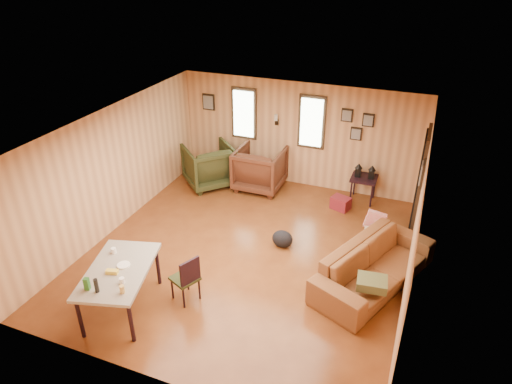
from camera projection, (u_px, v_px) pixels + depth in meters
room at (262, 189)px, 7.94m from camera, size 5.54×6.04×2.44m
sofa at (376, 260)px, 7.36m from camera, size 1.59×2.49×0.94m
recliner_brown at (260, 167)px, 10.32m from camera, size 1.04×0.98×1.07m
recliner_green at (209, 164)px, 10.47m from camera, size 1.41×1.41×1.06m
end_table at (231, 162)px, 10.82m from camera, size 0.64×0.59×0.74m
side_table at (364, 176)px, 9.76m from camera, size 0.55×0.55×0.87m
cooler at (341, 203)px, 9.65m from camera, size 0.45×0.38×0.27m
backpack at (282, 239)px, 8.42m from camera, size 0.46×0.40×0.33m
sofa_pillows at (374, 252)px, 7.47m from camera, size 0.66×1.93×0.40m
dining_table at (118, 273)px, 6.72m from camera, size 1.23×1.64×0.96m
dining_chair at (187, 277)px, 6.99m from camera, size 0.49×0.49×0.82m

